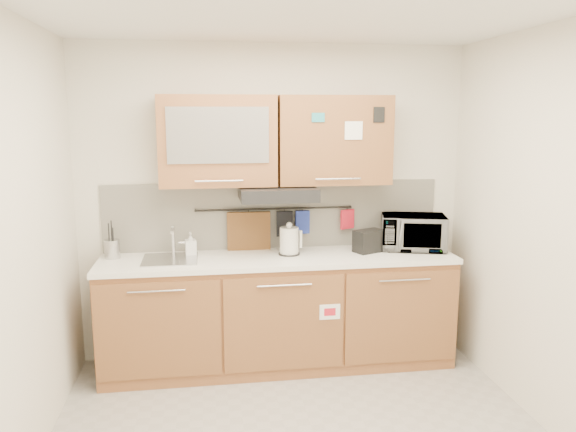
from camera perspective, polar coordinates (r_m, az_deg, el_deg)
name	(u,v)px	position (r m, az deg, el deg)	size (l,w,h in m)	color
ceiling	(307,7)	(3.21, 1.94, 20.41)	(3.20, 3.20, 0.00)	white
wall_back	(274,203)	(4.70, -1.45, 1.32)	(3.20, 3.20, 0.00)	silver
wall_left	(12,254)	(3.36, -26.22, -3.47)	(3.00, 3.00, 0.00)	silver
wall_right	(560,235)	(3.86, 25.89, -1.75)	(3.00, 3.00, 0.00)	silver
base_cabinet	(279,318)	(4.63, -0.93, -10.27)	(2.80, 0.64, 0.88)	#A7653B
countertop	(279,259)	(4.48, -0.94, -4.36)	(2.82, 0.62, 0.04)	white
backsplash	(274,215)	(4.71, -1.43, 0.09)	(2.80, 0.02, 0.56)	silver
upper_cabinets	(276,140)	(4.47, -1.27, 7.69)	(1.82, 0.37, 0.70)	#A7653B
range_hood	(278,193)	(4.44, -1.07, 2.34)	(0.60, 0.46, 0.10)	black
sink	(170,259)	(4.47, -11.87, -4.32)	(0.42, 0.40, 0.26)	silver
utensil_rail	(275,209)	(4.66, -1.38, 0.74)	(0.02, 0.02, 1.30)	black
utensil_crock	(112,249)	(4.61, -17.43, -3.18)	(0.13, 0.13, 0.30)	#AFAFB4
kettle	(289,242)	(4.51, 0.13, -2.62)	(0.19, 0.17, 0.27)	silver
toaster	(369,241)	(4.64, 8.22, -2.50)	(0.28, 0.23, 0.18)	black
microwave	(413,232)	(4.80, 12.59, -1.61)	(0.52, 0.35, 0.29)	#999999
soap_bottle	(191,244)	(4.55, -9.86, -2.81)	(0.09, 0.09, 0.19)	#999999
cutting_board	(249,238)	(4.67, -3.99, -2.28)	(0.36, 0.03, 0.44)	brown
oven_mitt	(303,222)	(4.70, 1.49, -0.62)	(0.12, 0.03, 0.19)	#213299
dark_pouch	(285,224)	(4.68, -0.35, -0.80)	(0.14, 0.04, 0.21)	black
pot_holder	(347,219)	(4.78, 6.05, -0.32)	(0.13, 0.02, 0.16)	red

